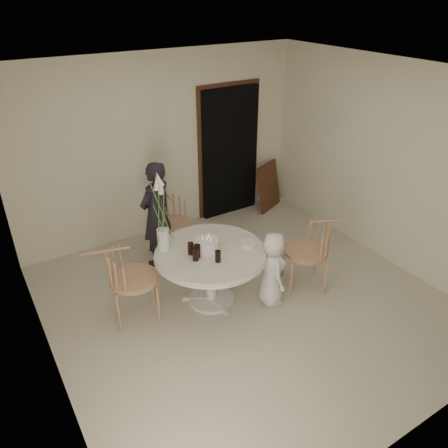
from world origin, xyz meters
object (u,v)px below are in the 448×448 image
birthday_cake (207,245)px  table (211,259)px  boy (272,269)px  chair_right (317,244)px  flower_vase (162,223)px  girl (156,215)px  chair_far (170,215)px  chair_left (121,273)px

birthday_cake → table: bearing=-56.6°
boy → birthday_cake: size_ratio=3.35×
chair_right → flower_vase: bearing=-87.0°
table → chair_right: bearing=-17.6°
flower_vase → table: bearing=-35.8°
birthday_cake → flower_vase: flower_vase is taller
table → girl: bearing=98.9°
table → chair_far: 1.35m
table → chair_left: chair_left is taller
girl → boy: 1.75m
table → chair_left: 1.04m
flower_vase → chair_left: bearing=-174.4°
chair_far → flower_vase: flower_vase is taller
girl → boy: (0.79, -1.54, -0.27)m
chair_right → table: bearing=-81.8°
chair_right → flower_vase: size_ratio=0.97×
chair_far → boy: bearing=-65.5°
chair_right → boy: 0.69m
chair_far → chair_right: size_ratio=0.91×
chair_left → birthday_cake: (0.99, -0.23, 0.17)m
table → girl: 1.16m
table → birthday_cake: birthday_cake is taller
chair_left → chair_right: bearing=-91.8°
birthday_cake → flower_vase: (-0.42, 0.28, 0.28)m
birthday_cake → chair_right: bearing=-18.8°
chair_right → boy: size_ratio=1.00×
table → boy: size_ratio=1.38×
table → chair_far: (0.11, 1.35, -0.05)m
girl → birthday_cake: bearing=74.0°
chair_far → boy: size_ratio=0.91×
girl → flower_vase: bearing=47.8°
chair_right → chair_left: bearing=-80.6°
table → chair_left: size_ratio=1.37×
chair_far → girl: (-0.29, -0.21, 0.18)m
chair_right → boy: boy is taller
girl → chair_right: bearing=109.6°
table → chair_far: bearing=85.2°
table → boy: (0.61, -0.40, -0.14)m
table → chair_right: chair_right is taller
chair_far → birthday_cake: size_ratio=3.05×
table → boy: boy is taller
girl → boy: bearing=93.3°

